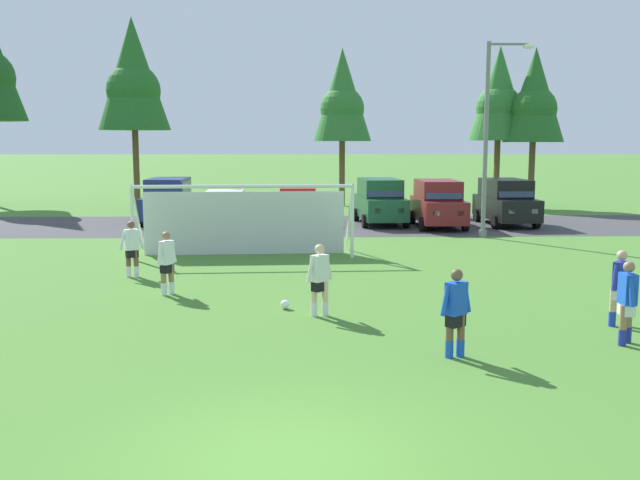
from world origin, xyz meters
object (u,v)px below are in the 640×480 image
(player_defender_far, at_px, (167,263))
(parked_car_slot_center_left, at_px, (298,205))
(soccer_ball, at_px, (285,304))
(parked_car_slot_left, at_px, (225,209))
(soccer_goal, at_px, (244,218))
(player_winger_left, at_px, (320,280))
(street_lamp, at_px, (490,138))
(player_striker_near, at_px, (620,288))
(player_winger_right, at_px, (456,313))
(player_trailing_back, at_px, (627,303))
(parked_car_slot_far_left, at_px, (168,200))
(parked_car_slot_right, at_px, (506,201))
(parked_car_slot_center, at_px, (380,201))
(player_midfield_center, at_px, (132,249))
(parked_car_slot_center_right, at_px, (438,203))

(player_defender_far, distance_m, parked_car_slot_center_left, 16.49)
(soccer_ball, xyz_separation_m, parked_car_slot_center_left, (0.25, 17.82, 0.77))
(parked_car_slot_center_left, bearing_deg, soccer_ball, -90.81)
(player_defender_far, bearing_deg, parked_car_slot_left, 89.96)
(soccer_goal, bearing_deg, player_winger_left, -74.79)
(street_lamp, bearing_deg, player_striker_near, -93.62)
(street_lamp, bearing_deg, parked_car_slot_left, 163.75)
(player_winger_right, distance_m, player_trailing_back, 3.57)
(player_striker_near, distance_m, parked_car_slot_far_left, 23.67)
(parked_car_slot_right, bearing_deg, soccer_goal, -143.21)
(parked_car_slot_center, bearing_deg, player_winger_right, -92.67)
(player_winger_right, bearing_deg, soccer_ball, 129.76)
(soccer_ball, bearing_deg, street_lamp, 57.00)
(soccer_goal, distance_m, street_lamp, 10.94)
(soccer_ball, height_order, parked_car_slot_center_left, parked_car_slot_center_left)
(player_winger_right, bearing_deg, soccer_goal, 111.88)
(parked_car_slot_right, bearing_deg, player_midfield_center, -139.16)
(player_trailing_back, bearing_deg, player_striker_near, 70.35)
(parked_car_slot_center_left, bearing_deg, parked_car_slot_far_left, 179.23)
(player_midfield_center, distance_m, parked_car_slot_far_left, 13.88)
(player_striker_near, bearing_deg, player_trailing_back, -109.65)
(parked_car_slot_center, bearing_deg, player_trailing_back, -82.93)
(player_striker_near, bearing_deg, player_winger_left, 170.64)
(player_trailing_back, xyz_separation_m, street_lamp, (1.38, 15.50, 3.25))
(soccer_ball, distance_m, player_midfield_center, 6.16)
(soccer_goal, height_order, player_winger_left, soccer_goal)
(parked_car_slot_center_left, height_order, parked_car_slot_center, parked_car_slot_center)
(player_winger_left, distance_m, player_winger_right, 3.95)
(player_defender_far, height_order, parked_car_slot_left, parked_car_slot_left)
(parked_car_slot_far_left, bearing_deg, player_striker_near, -56.11)
(player_striker_near, height_order, street_lamp, street_lamp)
(soccer_goal, bearing_deg, parked_car_slot_left, 101.00)
(soccer_ball, bearing_deg, parked_car_slot_center, 76.38)
(player_striker_near, xyz_separation_m, street_lamp, (0.89, 14.14, 3.25))
(player_winger_right, bearing_deg, player_striker_near, 27.76)
(parked_car_slot_center_left, xyz_separation_m, street_lamp, (7.80, -5.42, 3.20))
(parked_car_slot_center_left, bearing_deg, parked_car_slot_right, -6.33)
(player_midfield_center, xyz_separation_m, player_winger_left, (5.33, -4.80, 0.00))
(player_striker_near, height_order, parked_car_slot_far_left, parked_car_slot_far_left)
(player_winger_right, distance_m, parked_car_slot_right, 21.69)
(player_striker_near, distance_m, player_winger_right, 4.49)
(soccer_goal, bearing_deg, player_winger_right, -68.12)
(player_trailing_back, height_order, parked_car_slot_far_left, parked_car_slot_far_left)
(soccer_goal, height_order, parked_car_slot_far_left, soccer_goal)
(parked_car_slot_left, relative_size, parked_car_slot_right, 0.90)
(player_winger_right, xyz_separation_m, parked_car_slot_center_left, (-2.93, 21.65, 0.05))
(player_trailing_back, distance_m, parked_car_slot_right, 20.11)
(street_lamp, bearing_deg, parked_car_slot_center_right, 111.61)
(player_trailing_back, height_order, parked_car_slot_center, parked_car_slot_center)
(parked_car_slot_center, bearing_deg, parked_car_slot_far_left, 175.97)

